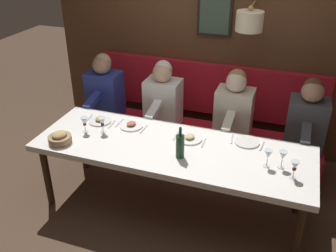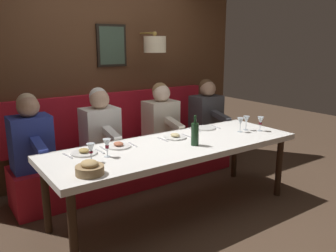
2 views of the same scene
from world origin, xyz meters
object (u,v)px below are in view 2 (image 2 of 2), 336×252
at_px(diner_middle, 100,125).
at_px(bread_bowl, 90,168).
at_px(wine_bottle, 195,134).
at_px(wine_glass_0, 91,149).
at_px(wine_glass_1, 246,120).
at_px(wine_glass_2, 107,144).
at_px(wine_glass_4, 240,122).
at_px(wine_glass_3, 260,121).
at_px(diner_near, 161,116).
at_px(diner_far, 30,135).
at_px(dining_table, 176,150).
at_px(diner_nearest, 207,110).

height_order(diner_middle, bread_bowl, diner_middle).
bearing_deg(diner_middle, bread_bowl, 152.39).
bearing_deg(wine_bottle, diner_middle, 27.62).
relative_size(wine_glass_0, wine_glass_1, 1.00).
relative_size(wine_glass_2, wine_glass_4, 1.00).
bearing_deg(wine_glass_3, diner_middle, 56.05).
height_order(diner_near, wine_glass_2, diner_near).
distance_m(diner_far, wine_glass_0, 0.95).
bearing_deg(wine_glass_4, dining_table, 87.48).
bearing_deg(bread_bowl, diner_far, 7.07).
height_order(wine_glass_1, wine_glass_2, same).
relative_size(wine_glass_0, wine_glass_3, 1.00).
distance_m(diner_middle, wine_glass_1, 1.67).
xyz_separation_m(diner_nearest, bread_bowl, (-1.17, 2.20, -0.03)).
xyz_separation_m(diner_near, wine_glass_4, (-0.92, -0.46, 0.04)).
bearing_deg(bread_bowl, wine_glass_1, -82.28).
bearing_deg(wine_glass_1, wine_glass_3, -138.96).
height_order(diner_far, wine_glass_0, diner_far).
bearing_deg(wine_glass_2, wine_glass_4, -92.07).
relative_size(dining_table, diner_far, 3.31).
xyz_separation_m(wine_glass_0, bread_bowl, (-0.26, 0.12, -0.07)).
xyz_separation_m(wine_glass_0, wine_bottle, (-0.12, -1.03, 0.00)).
bearing_deg(wine_glass_4, wine_glass_2, 87.93).
bearing_deg(diner_far, dining_table, -126.96).
relative_size(diner_middle, wine_glass_3, 4.82).
bearing_deg(wine_bottle, wine_glass_3, -89.23).
height_order(wine_bottle, bread_bowl, wine_bottle).
height_order(wine_glass_2, bread_bowl, wine_glass_2).
distance_m(diner_near, wine_bottle, 1.07).
height_order(wine_glass_1, wine_glass_3, same).
xyz_separation_m(wine_glass_0, wine_glass_3, (-0.10, -2.00, -0.00)).
xyz_separation_m(diner_middle, wine_glass_3, (-1.02, -1.51, 0.04)).
bearing_deg(diner_nearest, dining_table, 126.86).
height_order(diner_near, wine_glass_1, diner_near).
relative_size(diner_far, wine_glass_1, 4.82).
bearing_deg(diner_far, wine_glass_1, -112.53).
bearing_deg(dining_table, diner_nearest, -53.14).
bearing_deg(diner_far, wine_glass_3, -114.14).
xyz_separation_m(dining_table, bread_bowl, (-0.29, 1.03, 0.11)).
relative_size(diner_far, wine_bottle, 2.64).
xyz_separation_m(wine_glass_2, wine_glass_3, (-0.15, -1.83, 0.00)).
height_order(diner_nearest, bread_bowl, diner_nearest).
distance_m(diner_middle, wine_glass_2, 0.92).
bearing_deg(bread_bowl, dining_table, -74.21).
relative_size(diner_middle, wine_glass_2, 4.82).
bearing_deg(dining_table, wine_glass_4, -92.52).
relative_size(diner_near, wine_glass_4, 4.82).
height_order(diner_nearest, wine_bottle, diner_nearest).
relative_size(wine_glass_3, wine_glass_4, 1.00).
relative_size(diner_near, bread_bowl, 3.60).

